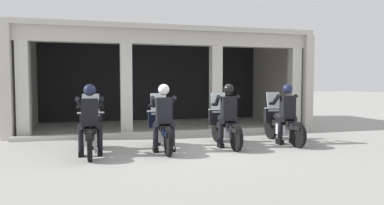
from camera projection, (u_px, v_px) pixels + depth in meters
ground_plane at (170, 131)px, 11.64m from camera, size 80.00×80.00×0.00m
station_building at (160, 68)px, 13.30m from camera, size 9.86×4.59×3.40m
kerb_strip at (176, 133)px, 10.70m from camera, size 9.36×0.24×0.12m
motorcycle_far_left at (91, 132)px, 7.91m from camera, size 0.62×2.04×1.35m
police_officer_far_left at (90, 114)px, 7.61m from camera, size 0.63×0.61×1.58m
motorcycle_center_left at (162, 129)px, 8.38m from camera, size 0.62×2.04×1.35m
police_officer_center_left at (164, 112)px, 8.08m from camera, size 0.63×0.61×1.58m
motorcycle_center_right at (224, 126)px, 8.93m from camera, size 0.62×2.04×1.35m
police_officer_center_right at (228, 110)px, 8.63m from camera, size 0.63×0.61×1.58m
motorcycle_far_right at (281, 124)px, 9.38m from camera, size 0.62×2.04×1.35m
police_officer_far_right at (287, 108)px, 9.08m from camera, size 0.63×0.61×1.58m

